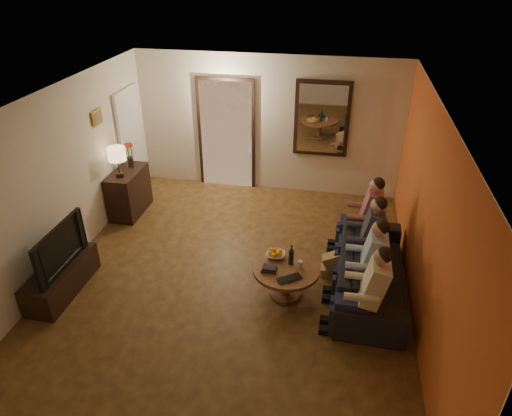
% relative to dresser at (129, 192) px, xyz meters
% --- Properties ---
extents(floor, '(5.00, 6.00, 0.01)m').
position_rel_dresser_xyz_m(floor, '(2.25, -1.54, -0.41)').
color(floor, '#452912').
rests_on(floor, ground).
extents(ceiling, '(5.00, 6.00, 0.01)m').
position_rel_dresser_xyz_m(ceiling, '(2.25, -1.54, 2.19)').
color(ceiling, white).
rests_on(ceiling, back_wall).
extents(back_wall, '(5.00, 0.02, 2.60)m').
position_rel_dresser_xyz_m(back_wall, '(2.25, 1.46, 0.89)').
color(back_wall, beige).
rests_on(back_wall, floor).
extents(front_wall, '(5.00, 0.02, 2.60)m').
position_rel_dresser_xyz_m(front_wall, '(2.25, -4.54, 0.89)').
color(front_wall, beige).
rests_on(front_wall, floor).
extents(left_wall, '(0.02, 6.00, 2.60)m').
position_rel_dresser_xyz_m(left_wall, '(-0.25, -1.54, 0.89)').
color(left_wall, beige).
rests_on(left_wall, floor).
extents(right_wall, '(0.02, 6.00, 2.60)m').
position_rel_dresser_xyz_m(right_wall, '(4.75, -1.54, 0.89)').
color(right_wall, beige).
rests_on(right_wall, floor).
extents(orange_accent, '(0.01, 6.00, 2.60)m').
position_rel_dresser_xyz_m(orange_accent, '(4.74, -1.54, 0.89)').
color(orange_accent, orange).
rests_on(orange_accent, right_wall).
extents(kitchen_doorway, '(1.00, 0.06, 2.10)m').
position_rel_dresser_xyz_m(kitchen_doorway, '(1.45, 1.44, 0.64)').
color(kitchen_doorway, '#FFE0A5').
rests_on(kitchen_doorway, floor).
extents(door_trim, '(1.12, 0.04, 2.22)m').
position_rel_dresser_xyz_m(door_trim, '(1.45, 1.43, 0.64)').
color(door_trim, black).
rests_on(door_trim, floor).
extents(fridge_glimpse, '(0.45, 0.03, 1.70)m').
position_rel_dresser_xyz_m(fridge_glimpse, '(1.70, 1.44, 0.49)').
color(fridge_glimpse, silver).
rests_on(fridge_glimpse, floor).
extents(mirror_frame, '(1.00, 0.05, 1.40)m').
position_rel_dresser_xyz_m(mirror_frame, '(3.25, 1.42, 1.09)').
color(mirror_frame, black).
rests_on(mirror_frame, back_wall).
extents(mirror_glass, '(0.86, 0.02, 1.26)m').
position_rel_dresser_xyz_m(mirror_glass, '(3.25, 1.39, 1.09)').
color(mirror_glass, white).
rests_on(mirror_glass, back_wall).
extents(white_door, '(0.06, 0.85, 2.04)m').
position_rel_dresser_xyz_m(white_door, '(-0.21, 0.76, 0.61)').
color(white_door, white).
rests_on(white_door, floor).
extents(framed_art, '(0.03, 0.28, 0.24)m').
position_rel_dresser_xyz_m(framed_art, '(-0.22, -0.24, 1.44)').
color(framed_art, '#B28C33').
rests_on(framed_art, left_wall).
extents(art_canvas, '(0.01, 0.22, 0.18)m').
position_rel_dresser_xyz_m(art_canvas, '(-0.21, -0.24, 1.44)').
color(art_canvas, brown).
rests_on(art_canvas, left_wall).
extents(dresser, '(0.45, 0.91, 0.81)m').
position_rel_dresser_xyz_m(dresser, '(0.00, 0.00, 0.00)').
color(dresser, black).
rests_on(dresser, floor).
extents(table_lamp, '(0.30, 0.30, 0.54)m').
position_rel_dresser_xyz_m(table_lamp, '(0.00, -0.22, 0.68)').
color(table_lamp, beige).
rests_on(table_lamp, dresser).
extents(flower_vase, '(0.14, 0.14, 0.44)m').
position_rel_dresser_xyz_m(flower_vase, '(0.00, 0.22, 0.63)').
color(flower_vase, red).
rests_on(flower_vase, dresser).
extents(tv_stand, '(0.45, 1.25, 0.42)m').
position_rel_dresser_xyz_m(tv_stand, '(0.00, -2.24, -0.20)').
color(tv_stand, black).
rests_on(tv_stand, floor).
extents(tv, '(1.10, 0.14, 0.63)m').
position_rel_dresser_xyz_m(tv, '(0.00, -2.24, 0.33)').
color(tv, black).
rests_on(tv, tv_stand).
extents(sofa, '(2.28, 0.94, 0.66)m').
position_rel_dresser_xyz_m(sofa, '(4.20, -1.38, -0.08)').
color(sofa, black).
rests_on(sofa, floor).
extents(person_a, '(0.60, 0.40, 1.20)m').
position_rel_dresser_xyz_m(person_a, '(4.10, -2.28, 0.19)').
color(person_a, tan).
rests_on(person_a, sofa).
extents(person_b, '(0.60, 0.40, 1.20)m').
position_rel_dresser_xyz_m(person_b, '(4.10, -1.68, 0.19)').
color(person_b, tan).
rests_on(person_b, sofa).
extents(person_c, '(0.60, 0.40, 1.20)m').
position_rel_dresser_xyz_m(person_c, '(4.10, -1.08, 0.19)').
color(person_c, tan).
rests_on(person_c, sofa).
extents(person_d, '(0.60, 0.40, 1.20)m').
position_rel_dresser_xyz_m(person_d, '(4.10, -0.48, 0.19)').
color(person_d, tan).
rests_on(person_d, sofa).
extents(dog, '(0.58, 0.29, 0.56)m').
position_rel_dresser_xyz_m(dog, '(3.76, -1.17, -0.13)').
color(dog, tan).
rests_on(dog, floor).
extents(coffee_table, '(1.11, 1.11, 0.45)m').
position_rel_dresser_xyz_m(coffee_table, '(3.06, -1.73, -0.18)').
color(coffee_table, brown).
rests_on(coffee_table, floor).
extents(bowl, '(0.26, 0.26, 0.06)m').
position_rel_dresser_xyz_m(bowl, '(2.88, -1.51, 0.08)').
color(bowl, white).
rests_on(bowl, coffee_table).
extents(oranges, '(0.20, 0.20, 0.08)m').
position_rel_dresser_xyz_m(oranges, '(2.88, -1.51, 0.14)').
color(oranges, '#FF9E15').
rests_on(oranges, bowl).
extents(wine_bottle, '(0.07, 0.07, 0.31)m').
position_rel_dresser_xyz_m(wine_bottle, '(3.11, -1.63, 0.20)').
color(wine_bottle, black).
rests_on(wine_bottle, coffee_table).
extents(wine_glass, '(0.06, 0.06, 0.10)m').
position_rel_dresser_xyz_m(wine_glass, '(3.24, -1.68, 0.09)').
color(wine_glass, silver).
rests_on(wine_glass, coffee_table).
extents(book_stack, '(0.20, 0.15, 0.07)m').
position_rel_dresser_xyz_m(book_stack, '(2.84, -1.83, 0.08)').
color(book_stack, black).
rests_on(book_stack, coffee_table).
extents(laptop, '(0.39, 0.36, 0.03)m').
position_rel_dresser_xyz_m(laptop, '(3.16, -2.01, 0.06)').
color(laptop, black).
rests_on(laptop, coffee_table).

